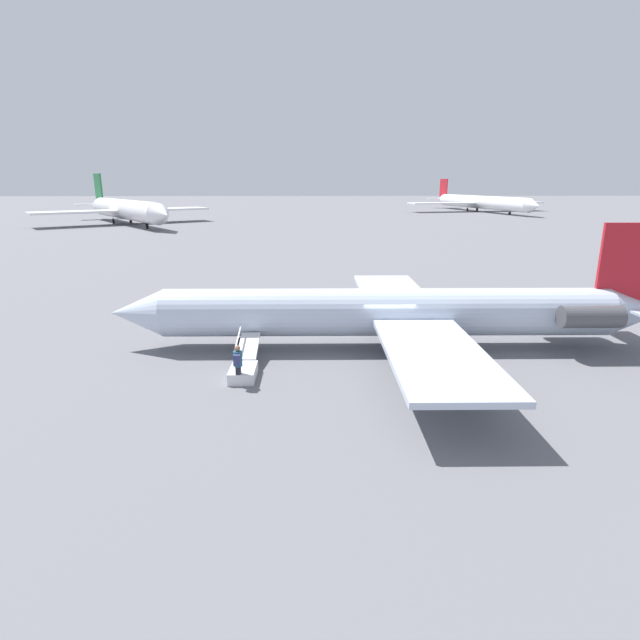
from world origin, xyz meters
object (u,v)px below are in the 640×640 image
object	(u,v)px
airplane_main	(404,312)
boarding_stairs	(244,367)
airplane_taxiing_distant	(479,202)
passenger	(238,363)
airplane_far_right	(125,209)

from	to	relation	value
airplane_main	boarding_stairs	size ratio (longest dim) A/B	6.99
airplane_main	airplane_taxiing_distant	world-z (taller)	airplane_taxiing_distant
boarding_stairs	passenger	size ratio (longest dim) A/B	2.32
airplane_taxiing_distant	passenger	world-z (taller)	airplane_taxiing_distant
boarding_stairs	airplane_main	bearing A→B (deg)	-63.75
airplane_far_right	airplane_taxiing_distant	world-z (taller)	airplane_far_right
airplane_far_right	boarding_stairs	xyz separation A→B (m)	(-33.53, 82.70, -2.66)
boarding_stairs	airplane_taxiing_distant	bearing A→B (deg)	-21.90
boarding_stairs	passenger	distance (m)	1.36
airplane_main	airplane_far_right	distance (m)	89.16
airplane_main	boarding_stairs	xyz separation A→B (m)	(7.65, 3.62, -1.52)
airplane_taxiing_distant	passenger	distance (m)	137.32
boarding_stairs	passenger	world-z (taller)	passenger
airplane_main	airplane_taxiing_distant	xyz separation A→B (m)	(-45.16, -121.89, 0.89)
airplane_taxiing_distant	passenger	bearing A→B (deg)	-34.25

